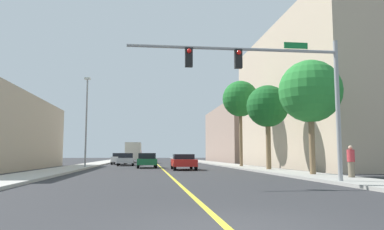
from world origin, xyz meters
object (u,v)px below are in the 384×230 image
(car_white, at_px, (119,159))
(traffic_signal_mast, at_px, (275,77))
(street_lamp, at_px, (86,117))
(pedestrian, at_px, (351,161))
(car_silver, at_px, (126,159))
(palm_mid, at_px, (268,107))
(car_black, at_px, (147,158))
(delivery_truck, at_px, (134,152))
(palm_near, at_px, (310,92))
(palm_far, at_px, (240,99))
(car_green, at_px, (147,160))
(car_red, at_px, (183,162))

(car_white, bearing_deg, traffic_signal_mast, 105.62)
(street_lamp, relative_size, pedestrian, 5.26)
(car_silver, bearing_deg, palm_mid, -53.86)
(street_lamp, relative_size, car_black, 2.05)
(car_white, distance_m, delivery_truck, 11.56)
(street_lamp, xyz_separation_m, car_white, (2.16, 14.33, -4.06))
(palm_near, bearing_deg, street_lamp, 135.96)
(palm_far, bearing_deg, palm_mid, -87.68)
(street_lamp, height_order, car_black, street_lamp)
(palm_far, xyz_separation_m, car_green, (-9.23, 0.76, -6.06))
(car_black, height_order, pedestrian, pedestrian)
(traffic_signal_mast, distance_m, palm_near, 6.95)
(palm_far, xyz_separation_m, pedestrian, (1.08, -18.20, -5.85))
(palm_near, distance_m, car_silver, 26.61)
(palm_mid, xyz_separation_m, car_green, (-9.53, 8.25, -4.36))
(street_lamp, height_order, palm_far, palm_far)
(car_white, xyz_separation_m, car_green, (3.59, -13.56, -0.02))
(pedestrian, bearing_deg, delivery_truck, -77.01)
(traffic_signal_mast, distance_m, palm_mid, 13.64)
(car_red, xyz_separation_m, delivery_truck, (-5.24, 30.00, 0.99))
(car_white, bearing_deg, car_silver, 101.77)
(car_white, bearing_deg, delivery_truck, -96.29)
(car_black, bearing_deg, car_green, -89.12)
(car_black, bearing_deg, traffic_signal_mast, -80.89)
(palm_mid, bearing_deg, car_black, 109.90)
(car_green, height_order, delivery_truck, delivery_truck)
(car_white, xyz_separation_m, pedestrian, (13.90, -32.52, 0.19))
(traffic_signal_mast, xyz_separation_m, palm_mid, (3.94, 13.05, 0.37))
(palm_far, bearing_deg, car_white, 131.83)
(car_silver, relative_size, car_white, 1.05)
(traffic_signal_mast, xyz_separation_m, car_green, (-5.59, 21.31, -3.99))
(traffic_signal_mast, distance_m, delivery_truck, 47.04)
(car_red, bearing_deg, car_green, 122.11)
(traffic_signal_mast, relative_size, car_red, 2.10)
(palm_far, xyz_separation_m, car_red, (-6.14, -4.24, -6.10))
(street_lamp, relative_size, car_green, 2.01)
(car_red, bearing_deg, car_silver, 114.15)
(car_white, bearing_deg, palm_mid, 121.90)
(car_white, relative_size, car_black, 1.04)
(car_white, height_order, delivery_truck, delivery_truck)
(car_silver, height_order, car_black, car_silver)
(car_black, relative_size, pedestrian, 2.57)
(car_green, xyz_separation_m, pedestrian, (10.31, -18.96, 0.21))
(delivery_truck, bearing_deg, street_lamp, -97.37)
(delivery_truck, bearing_deg, car_red, -79.51)
(traffic_signal_mast, xyz_separation_m, car_white, (-9.18, 34.87, -3.96))
(traffic_signal_mast, height_order, delivery_truck, traffic_signal_mast)
(palm_near, bearing_deg, car_black, 106.03)
(street_lamp, bearing_deg, car_white, 81.43)
(palm_mid, bearing_deg, car_silver, 127.16)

